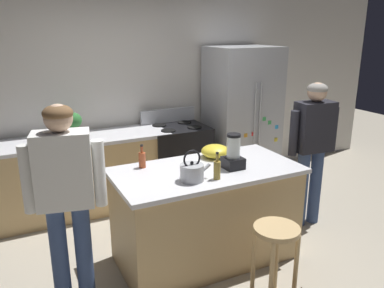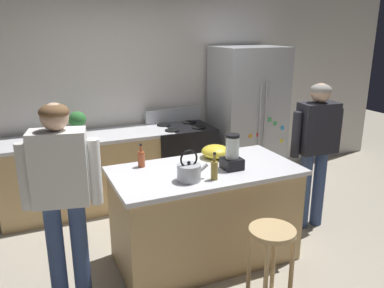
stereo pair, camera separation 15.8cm
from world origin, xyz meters
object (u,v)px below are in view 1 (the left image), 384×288
Objects in this scene: bottle_cooking_sauce at (142,159)px; tea_kettle at (192,172)px; person_by_sink_right at (313,141)px; bottle_vinegar at (217,169)px; stove_range at (177,159)px; mixing_bowl at (215,151)px; refrigerator at (242,117)px; potted_plant at (73,124)px; person_by_island_left at (65,190)px; blender_appliance at (233,154)px; kitchen_island at (206,214)px; bar_stool at (276,244)px.

bottle_cooking_sauce is 0.78× the size of tea_kettle.
person_by_sink_right is 6.72× the size of bottle_vinegar.
mixing_bowl is at bearing -97.13° from stove_range.
potted_plant is at bearing 178.71° from refrigerator.
person_by_island_left is (-2.60, -1.63, 0.04)m from refrigerator.
blender_appliance is 1.16× the size of mixing_bowl.
kitchen_island is 0.61m from tea_kettle.
blender_appliance is 0.35m from mixing_bowl.
person_by_island_left is 0.85m from bottle_cooking_sauce.
potted_plant is (-1.27, 0.03, 0.61)m from stove_range.
bar_stool is at bearing -92.37° from blender_appliance.
kitchen_island is 7.15× the size of bottle_vinegar.
refrigerator is 6.85× the size of mixing_bowl.
tea_kettle reaches higher than bar_stool.
person_by_sink_right is 5.29× the size of potted_plant.
person_by_sink_right reaches higher than bottle_cooking_sauce.
mixing_bowl is at bearing 88.57° from blender_appliance.
person_by_island_left reaches higher than bottle_cooking_sauce.
bottle_vinegar is (-0.04, -0.26, 0.54)m from kitchen_island.
tea_kettle is at bearing -61.24° from bottle_cooking_sauce.
stove_range is 1.39m from mixing_bowl.
kitchen_island is at bearing 103.41° from bar_stool.
tea_kettle reaches higher than mixing_bowl.
bottle_cooking_sauce is at bearing -125.86° from stove_range.
blender_appliance is 1.35× the size of bottle_vinegar.
person_by_island_left is 5.41× the size of potted_plant.
blender_appliance is at bearing 32.29° from bottle_vinegar.
person_by_sink_right is 1.43m from bottle_vinegar.
potted_plant is 2.00m from bottle_vinegar.
stove_range is at bearing 178.53° from refrigerator.
mixing_bowl is at bearing 14.25° from person_by_island_left.
potted_plant is 1.86m from tea_kettle.
refrigerator is 6.28× the size of potted_plant.
bottle_vinegar is (-1.40, -1.76, 0.05)m from refrigerator.
bottle_cooking_sauce is at bearing 176.75° from mixing_bowl.
bar_stool is 2.39× the size of tea_kettle.
person_by_island_left is 1.52m from mixing_bowl.
kitchen_island is 1.57m from stove_range.
blender_appliance is (0.22, -0.09, 0.58)m from kitchen_island.
bar_stool is 3.04× the size of bottle_cooking_sauce.
kitchen_island is 0.63m from blender_appliance.
potted_plant reaches higher than bottle_vinegar.
potted_plant is 1.09× the size of tea_kettle.
kitchen_island is 0.90× the size of refrigerator.
stove_range is (0.39, 1.52, 0.01)m from kitchen_island.
refrigerator is 2.25m from bottle_vinegar.
person_by_sink_right is at bearing 10.03° from blender_appliance.
person_by_island_left is at bearing -150.57° from bottle_cooking_sauce.
bottle_vinegar is at bearing -147.71° from blender_appliance.
bar_stool is 0.75m from bottle_vinegar.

